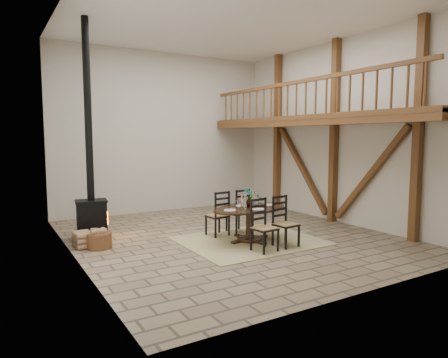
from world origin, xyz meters
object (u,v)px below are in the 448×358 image
dining_table (250,222)px  log_basket (99,240)px  log_stack (83,240)px  wood_stove (91,192)px

dining_table → log_basket: bearing=153.4°
dining_table → log_basket: dining_table is taller
log_stack → wood_stove: bearing=61.9°
dining_table → wood_stove: 3.71m
log_basket → log_stack: log_basket is taller
wood_stove → log_stack: (-0.34, -0.63, -0.94)m
wood_stove → log_stack: size_ratio=10.21×
log_basket → wood_stove: bearing=87.1°
dining_table → log_stack: (-3.37, 1.39, -0.27)m
wood_stove → log_stack: wood_stove is taller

